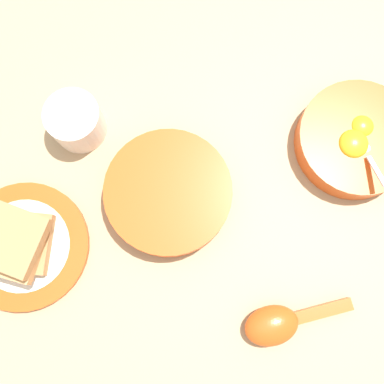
# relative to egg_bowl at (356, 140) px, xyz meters

# --- Properties ---
(ground_plane) EXTENTS (3.00, 3.00, 0.00)m
(ground_plane) POSITION_rel_egg_bowl_xyz_m (-0.25, -0.19, -0.02)
(ground_plane) COLOR tan
(egg_bowl) EXTENTS (0.18, 0.18, 0.07)m
(egg_bowl) POSITION_rel_egg_bowl_xyz_m (0.00, 0.00, 0.00)
(egg_bowl) COLOR #DB5119
(egg_bowl) RESTS_ON ground_plane
(toast_plate) EXTENTS (0.19, 0.19, 0.01)m
(toast_plate) POSITION_rel_egg_bowl_xyz_m (-0.44, -0.28, -0.02)
(toast_plate) COLOR #DB5119
(toast_plate) RESTS_ON ground_plane
(toast_sandwich) EXTENTS (0.10, 0.10, 0.06)m
(toast_sandwich) POSITION_rel_egg_bowl_xyz_m (-0.44, -0.28, 0.02)
(toast_sandwich) COLOR tan
(toast_sandwich) RESTS_ON toast_plate
(soup_spoon) EXTENTS (0.16, 0.11, 0.03)m
(soup_spoon) POSITION_rel_egg_bowl_xyz_m (-0.05, -0.29, -0.01)
(soup_spoon) COLOR #DB5119
(soup_spoon) RESTS_ON ground_plane
(congee_bowl) EXTENTS (0.19, 0.19, 0.04)m
(congee_bowl) POSITION_rel_egg_bowl_xyz_m (-0.26, -0.15, -0.00)
(congee_bowl) COLOR #DB5119
(congee_bowl) RESTS_ON ground_plane
(drinking_cup) EXTENTS (0.08, 0.08, 0.07)m
(drinking_cup) POSITION_rel_egg_bowl_xyz_m (-0.42, -0.08, 0.01)
(drinking_cup) COLOR silver
(drinking_cup) RESTS_ON ground_plane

